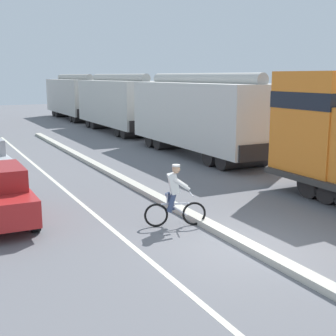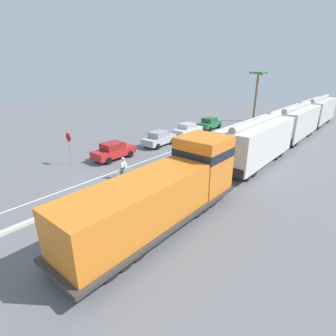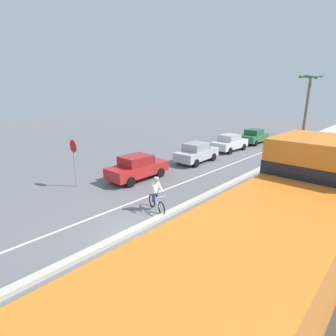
# 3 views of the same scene
# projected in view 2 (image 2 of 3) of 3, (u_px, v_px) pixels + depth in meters

# --- Properties ---
(ground_plane) EXTENTS (120.00, 120.00, 0.00)m
(ground_plane) POSITION_uv_depth(u_px,v_px,m) (108.00, 190.00, 18.56)
(ground_plane) COLOR slate
(median_curb) EXTENTS (0.36, 36.00, 0.16)m
(median_curb) POSITION_uv_depth(u_px,v_px,m) (164.00, 166.00, 22.83)
(median_curb) COLOR beige
(median_curb) RESTS_ON ground
(lane_stripe) EXTENTS (0.14, 36.00, 0.01)m
(lane_stripe) POSITION_uv_depth(u_px,v_px,m) (144.00, 161.00, 24.29)
(lane_stripe) COLOR silver
(lane_stripe) RESTS_ON ground
(locomotive) EXTENTS (3.10, 11.61, 4.20)m
(locomotive) POSITION_uv_depth(u_px,v_px,m) (167.00, 192.00, 14.19)
(locomotive) COLOR orange
(locomotive) RESTS_ON ground
(hopper_car_lead) EXTENTS (2.90, 10.60, 4.18)m
(hopper_car_lead) POSITION_uv_depth(u_px,v_px,m) (256.00, 142.00, 22.81)
(hopper_car_lead) COLOR silver
(hopper_car_lead) RESTS_ON ground
(hopper_car_middle) EXTENTS (2.90, 10.60, 4.18)m
(hopper_car_middle) POSITION_uv_depth(u_px,v_px,m) (295.00, 122.00, 31.13)
(hopper_car_middle) COLOR beige
(hopper_car_middle) RESTS_ON ground
(hopper_car_trailing) EXTENTS (2.90, 10.60, 4.18)m
(hopper_car_trailing) POSITION_uv_depth(u_px,v_px,m) (318.00, 111.00, 39.44)
(hopper_car_trailing) COLOR beige
(hopper_car_trailing) RESTS_ON ground
(parked_car_red) EXTENTS (1.85, 4.21, 1.62)m
(parked_car_red) POSITION_uv_depth(u_px,v_px,m) (114.00, 151.00, 24.67)
(parked_car_red) COLOR red
(parked_car_red) RESTS_ON ground
(parked_car_silver) EXTENTS (1.99, 4.28, 1.62)m
(parked_car_silver) POSITION_uv_depth(u_px,v_px,m) (159.00, 138.00, 28.96)
(parked_car_silver) COLOR #B7BABF
(parked_car_silver) RESTS_ON ground
(parked_car_white) EXTENTS (1.91, 4.24, 1.62)m
(parked_car_white) POSITION_uv_depth(u_px,v_px,m) (188.00, 130.00, 33.16)
(parked_car_white) COLOR silver
(parked_car_white) RESTS_ON ground
(parked_car_green) EXTENTS (1.89, 4.23, 1.62)m
(parked_car_green) POSITION_uv_depth(u_px,v_px,m) (210.00, 123.00, 36.91)
(parked_car_green) COLOR #286B3D
(parked_car_green) RESTS_ON ground
(cyclist) EXTENTS (1.64, 0.68, 1.71)m
(cyclist) POSITION_uv_depth(u_px,v_px,m) (124.00, 169.00, 20.26)
(cyclist) COLOR black
(cyclist) RESTS_ON ground
(stop_sign) EXTENTS (0.76, 0.08, 2.88)m
(stop_sign) POSITION_uv_depth(u_px,v_px,m) (69.00, 143.00, 22.81)
(stop_sign) COLOR gray
(stop_sign) RESTS_ON ground
(palm_tree_near) EXTENTS (2.59, 2.67, 7.81)m
(palm_tree_near) POSITION_uv_depth(u_px,v_px,m) (257.00, 86.00, 40.90)
(palm_tree_near) COLOR #846647
(palm_tree_near) RESTS_ON ground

